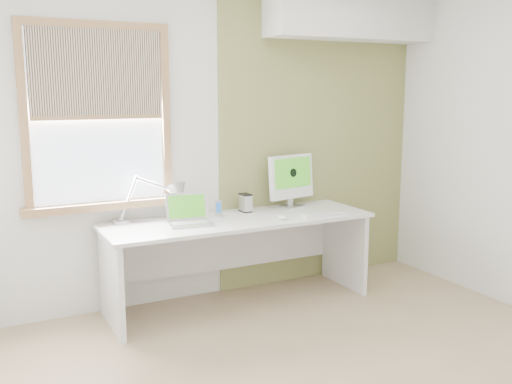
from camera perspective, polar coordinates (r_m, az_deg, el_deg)
room at (r=3.36m, az=8.19°, el=2.24°), size 4.04×3.54×2.64m
accent_wall at (r=5.34m, az=6.22°, el=5.19°), size 2.00×0.02×2.60m
soffit at (r=5.34m, az=9.37°, el=16.94°), size 1.60×0.40×0.42m
window at (r=4.53m, az=-15.40°, el=7.11°), size 1.20×0.14×1.42m
desk at (r=4.74m, az=-2.01°, el=-4.78°), size 2.20×0.70×0.73m
desk_lamp at (r=4.58m, az=-8.82°, el=-0.47°), size 0.62×0.34×0.37m
laptop at (r=4.48m, az=-6.71°, el=-2.40°), size 0.36×0.30×0.23m
phone_dock at (r=4.69m, az=-3.78°, el=-2.03°), size 0.09×0.09×0.14m
external_drive at (r=4.88m, az=-1.06°, el=-1.08°), size 0.08×0.12×0.16m
imac at (r=5.07m, az=3.52°, el=1.42°), size 0.48×0.20×0.46m
keyboard at (r=4.78m, az=6.82°, el=-2.21°), size 0.41×0.13×0.02m
mouse at (r=4.61m, az=2.69°, el=-2.52°), size 0.09×0.12×0.03m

